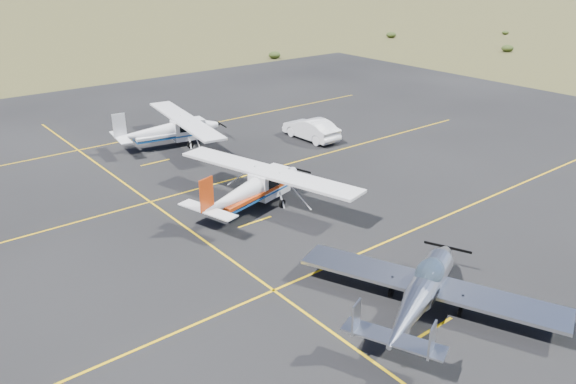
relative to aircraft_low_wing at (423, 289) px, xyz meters
name	(u,v)px	position (x,y,z in m)	size (l,w,h in m)	color
ground	(412,263)	(2.65, 2.61, -1.04)	(1600.00, 1600.00, 0.00)	#383D1C
apron	(308,210)	(2.65, 9.61, -1.04)	(72.00, 72.00, 0.02)	black
aircraft_low_wing	(423,289)	(0.00, 0.00, 0.00)	(7.47, 9.80, 2.18)	silver
aircraft_cessna	(254,187)	(0.52, 11.39, 0.21)	(7.34, 11.07, 2.81)	silver
aircraft_plain	(170,129)	(2.01, 23.42, 0.19)	(6.67, 11.02, 2.78)	white
sedan	(311,129)	(10.63, 18.65, -0.27)	(1.62, 4.64, 1.53)	white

